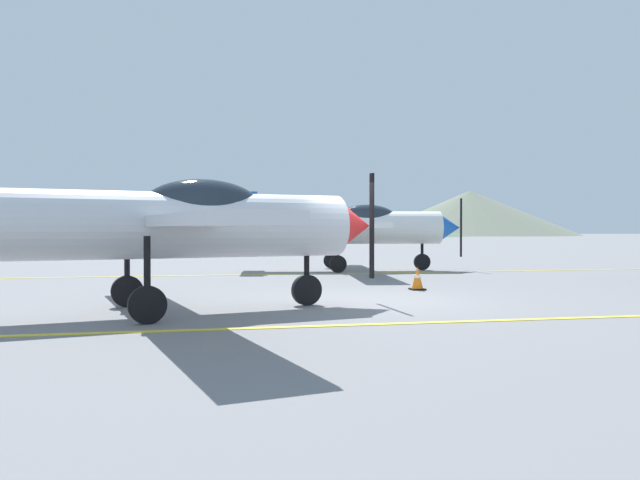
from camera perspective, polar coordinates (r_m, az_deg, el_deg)
name	(u,v)px	position (r m, az deg, el deg)	size (l,w,h in m)	color
ground_plane	(368,301)	(13.30, 4.38, -5.59)	(400.00, 400.00, 0.00)	slate
apron_line_near	(422,323)	(10.32, 9.27, -7.46)	(80.00, 0.16, 0.01)	yellow
apron_line_far	(301,274)	(21.31, -1.74, -3.12)	(80.00, 0.16, 0.01)	yellow
airplane_near	(167,223)	(11.66, -13.76, 1.55)	(8.53, 9.70, 2.91)	silver
airplane_mid	(349,226)	(23.22, 2.67, 1.25)	(8.50, 9.75, 2.91)	white
traffic_cone_front	(417,278)	(15.93, 8.86, -3.48)	(0.36, 0.36, 0.59)	black
hill_centerleft	(84,217)	(158.32, -20.69, 1.94)	(60.05, 60.05, 8.92)	slate
hill_centerright	(306,221)	(155.68, -1.24, 1.73)	(80.94, 80.94, 7.35)	#4C6651
hill_right	(470,213)	(176.24, 13.48, 2.40)	(57.64, 57.64, 12.23)	slate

